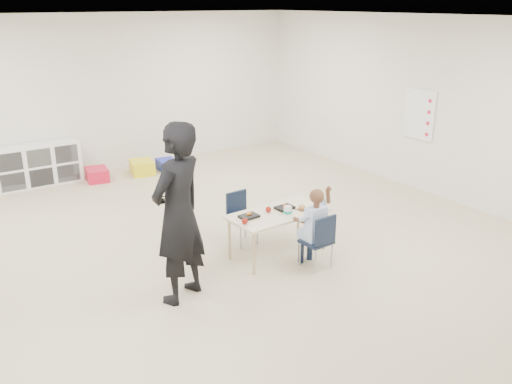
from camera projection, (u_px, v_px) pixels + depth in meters
room at (227, 149)px, 6.13m from camera, size 9.00×9.02×2.80m
table at (278, 233)px, 6.66m from camera, size 1.26×0.68×0.56m
chair_near at (316, 240)px, 6.33m from camera, size 0.34×0.32×0.67m
chair_far at (243, 219)px, 6.95m from camera, size 0.34×0.32×0.67m
child at (317, 225)px, 6.27m from camera, size 0.47×0.47×1.06m
lunch_tray_near at (285, 208)px, 6.67m from camera, size 0.23×0.17×0.03m
lunch_tray_far at (249, 216)px, 6.40m from camera, size 0.23×0.17×0.03m
milk_carton at (288, 210)px, 6.49m from camera, size 0.07×0.07×0.10m
bread_roll at (302, 207)px, 6.63m from camera, size 0.09×0.09×0.07m
apple_near at (268, 209)px, 6.55m from camera, size 0.07×0.07×0.07m
apple_far at (245, 221)px, 6.20m from camera, size 0.07×0.07×0.07m
cubby_shelf at (38, 165)px, 9.19m from camera, size 1.40×0.40×0.70m
rules_poster at (419, 114)px, 8.74m from camera, size 0.02×0.60×0.80m
adult at (178, 214)px, 5.46m from camera, size 0.82×0.71×1.90m
bin_red at (97, 175)px, 9.47m from camera, size 0.42×0.50×0.22m
bin_yellow at (142, 167)px, 9.86m from camera, size 0.47×0.56×0.24m
bin_blue at (167, 165)px, 10.09m from camera, size 0.35×0.43×0.20m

